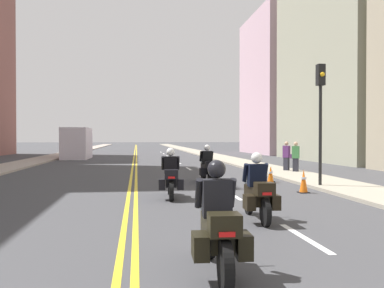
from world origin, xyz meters
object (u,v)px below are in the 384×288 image
Objects in this scene: traffic_cone_1 at (270,175)px; pedestrian_1 at (296,157)px; motorcycle_1 at (258,193)px; pedestrian_0 at (286,156)px; traffic_cone_2 at (304,181)px; traffic_light_near at (321,103)px; motorcycle_2 at (171,178)px; parked_truck at (78,145)px; motorcycle_0 at (218,229)px; motorcycle_3 at (207,168)px; traffic_cone_0 at (271,174)px.

traffic_cone_1 is 0.41× the size of pedestrian_1.
pedestrian_0 reaches higher than motorcycle_1.
traffic_light_near is at bearing 46.33° from traffic_cone_2.
pedestrian_0 reaches higher than motorcycle_2.
traffic_cone_2 is 0.47× the size of pedestrian_0.
traffic_light_near reaches higher than parked_truck.
pedestrian_0 is (7.06, 16.47, 0.23)m from motorcycle_0.
parked_truck is at bearing 106.55° from motorcycle_2.
traffic_light_near reaches higher than traffic_cone_1.
pedestrian_0 is at bearing 39.66° from motorcycle_3.
pedestrian_0 reaches higher than traffic_cone_0.
motorcycle_1 is 1.24× the size of pedestrian_0.
pedestrian_0 is 0.26× the size of parked_truck.
pedestrian_0 is (7.11, 8.99, 0.24)m from motorcycle_2.
motorcycle_2 is at bearing -137.09° from traffic_cone_0.
traffic_light_near reaches higher than traffic_cone_2.
pedestrian_1 reaches higher than traffic_cone_0.
parked_truck is at bearing -19.65° from pedestrian_1.
traffic_light_near is at bearing -49.50° from pedestrian_0.
pedestrian_1 is at bearing 55.63° from traffic_cone_0.
parked_truck reaches higher than traffic_cone_0.
traffic_cone_2 is at bearing -90.51° from traffic_cone_0.
traffic_cone_0 is 0.41m from traffic_cone_1.
parked_truck is (-11.16, 22.06, 0.93)m from traffic_cone_0.
motorcycle_2 is 6.06m from traffic_cone_1.
pedestrian_1 reaches higher than traffic_cone_2.
motorcycle_1 is at bearing -123.17° from traffic_cone_2.
traffic_cone_0 is at bearing -1.51° from motorcycle_3.
pedestrian_1 is at bearing 67.44° from motorcycle_0.
traffic_cone_2 is 28.05m from parked_truck.
traffic_cone_0 is 0.41× the size of pedestrian_0.
motorcycle_1 is 3.04× the size of traffic_cone_0.
motorcycle_2 is at bearing -171.46° from traffic_cone_2.
traffic_cone_2 reaches higher than traffic_cone_1.
parked_truck is (-11.12, 25.73, 0.87)m from traffic_cone_2.
motorcycle_0 is 3.98m from motorcycle_1.
traffic_cone_0 is (3.02, 8.23, -0.31)m from motorcycle_1.
motorcycle_0 is 12.74m from traffic_cone_0.
parked_truck reaches higher than motorcycle_1.
traffic_light_near is at bearing -33.92° from motorcycle_3.
traffic_cone_0 is at bearing 69.43° from traffic_cone_1.
pedestrian_1 is at bearing 56.75° from traffic_cone_1.
traffic_cone_1 is 25.02m from parked_truck.
pedestrian_0 reaches higher than motorcycle_0.
traffic_light_near is 7.57m from pedestrian_0.
traffic_cone_0 is at bearing -63.18° from parked_truck.
pedestrian_0 is 0.83m from pedestrian_1.
pedestrian_1 is at bearing 66.32° from motorcycle_1.
traffic_cone_2 is at bearing 11.38° from motorcycle_2.
traffic_cone_0 is at bearing 114.64° from traffic_light_near.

